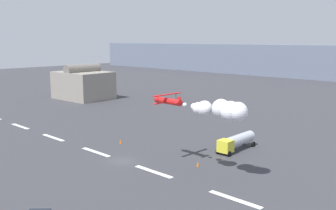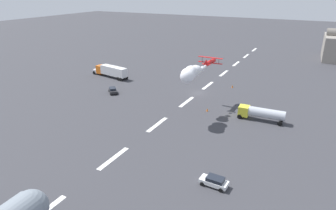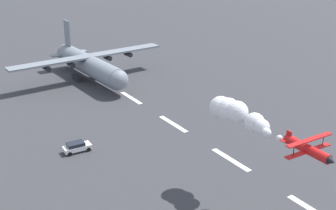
# 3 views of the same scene
# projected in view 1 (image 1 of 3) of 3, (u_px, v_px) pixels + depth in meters

# --- Properties ---
(ground_plane) EXTENTS (440.00, 440.00, 0.00)m
(ground_plane) POSITION_uv_depth(u_px,v_px,m) (122.00, 161.00, 65.44)
(ground_plane) COLOR #38383D
(ground_plane) RESTS_ON ground
(runway_stripe_2) EXTENTS (8.00, 0.90, 0.01)m
(runway_stripe_2) POSITION_uv_depth(u_px,v_px,m) (20.00, 126.00, 91.46)
(runway_stripe_2) COLOR white
(runway_stripe_2) RESTS_ON ground
(runway_stripe_3) EXTENTS (8.00, 0.90, 0.01)m
(runway_stripe_3) POSITION_uv_depth(u_px,v_px,m) (53.00, 138.00, 81.05)
(runway_stripe_3) COLOR white
(runway_stripe_3) RESTS_ON ground
(runway_stripe_4) EXTENTS (8.00, 0.90, 0.01)m
(runway_stripe_4) POSITION_uv_depth(u_px,v_px,m) (96.00, 152.00, 70.64)
(runway_stripe_4) COLOR white
(runway_stripe_4) RESTS_ON ground
(runway_stripe_5) EXTENTS (8.00, 0.90, 0.01)m
(runway_stripe_5) POSITION_uv_depth(u_px,v_px,m) (153.00, 172.00, 60.24)
(runway_stripe_5) COLOR white
(runway_stripe_5) RESTS_ON ground
(runway_stripe_6) EXTENTS (8.00, 0.90, 0.01)m
(runway_stripe_6) POSITION_uv_depth(u_px,v_px,m) (235.00, 199.00, 49.83)
(runway_stripe_6) COLOR white
(runway_stripe_6) RESTS_ON ground
(stunt_biplane_red) EXTENTS (18.57, 6.09, 3.12)m
(stunt_biplane_red) POSITION_uv_depth(u_px,v_px,m) (219.00, 109.00, 56.03)
(stunt_biplane_red) COLOR red
(fuel_tanker_truck) EXTENTS (2.98, 9.94, 2.90)m
(fuel_tanker_truck) POSITION_uv_depth(u_px,v_px,m) (236.00, 141.00, 71.55)
(fuel_tanker_truck) COLOR yellow
(fuel_tanker_truck) RESTS_ON ground
(hangar_building) EXTENTS (19.46, 15.12, 12.16)m
(hangar_building) POSITION_uv_depth(u_px,v_px,m) (83.00, 84.00, 133.29)
(hangar_building) COLOR gray
(hangar_building) RESTS_ON ground
(traffic_cone_near) EXTENTS (0.44, 0.44, 0.75)m
(traffic_cone_near) POSITION_uv_depth(u_px,v_px,m) (121.00, 141.00, 76.56)
(traffic_cone_near) COLOR orange
(traffic_cone_near) RESTS_ON ground
(traffic_cone_far) EXTENTS (0.44, 0.44, 0.75)m
(traffic_cone_far) POSITION_uv_depth(u_px,v_px,m) (198.00, 164.00, 62.72)
(traffic_cone_far) COLOR orange
(traffic_cone_far) RESTS_ON ground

